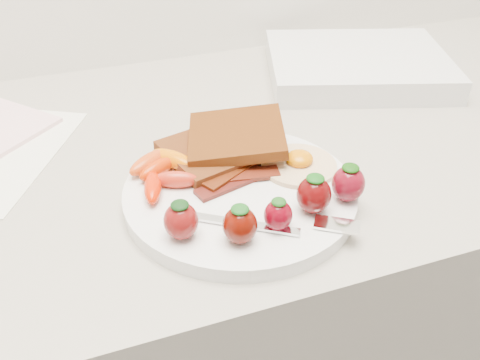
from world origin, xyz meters
name	(u,v)px	position (x,y,z in m)	size (l,w,h in m)	color
counter	(203,352)	(0.00, 1.70, 0.45)	(2.00, 0.60, 0.90)	gray
plate	(240,193)	(0.02, 1.56, 0.91)	(0.27, 0.27, 0.02)	white
toast_lower	(211,152)	(0.01, 1.64, 0.93)	(0.11, 0.11, 0.01)	#371409
toast_upper	(236,135)	(0.05, 1.64, 0.94)	(0.12, 0.12, 0.01)	black
fried_egg	(299,163)	(0.11, 1.58, 0.92)	(0.11, 0.11, 0.02)	#F9ECC5
bacon_strips	(235,176)	(0.02, 1.58, 0.92)	(0.11, 0.07, 0.01)	black
baby_carrots	(162,170)	(-0.06, 1.61, 0.93)	(0.09, 0.11, 0.02)	#C62E02
strawberries	(277,205)	(0.04, 1.49, 0.94)	(0.23, 0.06, 0.05)	maroon
fork	(287,224)	(0.05, 1.48, 0.92)	(0.17, 0.09, 0.00)	silver
appliance	(357,65)	(0.32, 1.82, 0.92)	(0.29, 0.23, 0.04)	silver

